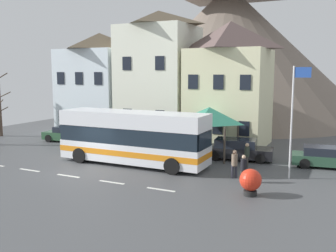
% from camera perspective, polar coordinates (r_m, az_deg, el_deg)
% --- Properties ---
extents(ground_plane, '(40.00, 60.00, 0.07)m').
position_cam_1_polar(ground_plane, '(23.83, -12.65, -6.62)').
color(ground_plane, '#494A4D').
extents(townhouse_00, '(6.22, 6.49, 9.66)m').
position_cam_1_polar(townhouse_00, '(37.23, -10.17, 6.27)').
color(townhouse_00, silver).
rests_on(townhouse_00, ground_plane).
extents(townhouse_01, '(6.11, 5.69, 11.22)m').
position_cam_1_polar(townhouse_01, '(33.49, -1.42, 7.54)').
color(townhouse_01, silver).
rests_on(townhouse_01, ground_plane).
extents(townhouse_02, '(6.07, 5.83, 9.99)m').
position_cam_1_polar(townhouse_02, '(31.21, 9.27, 6.26)').
color(townhouse_02, beige).
rests_on(townhouse_02, ground_plane).
extents(hilltop_castle, '(36.22, 36.22, 25.05)m').
position_cam_1_polar(hilltop_castle, '(51.96, 9.03, 11.82)').
color(hilltop_castle, '#716358').
rests_on(hilltop_castle, ground_plane).
extents(transit_bus, '(9.99, 2.74, 3.44)m').
position_cam_1_polar(transit_bus, '(24.52, -5.31, -1.82)').
color(transit_bus, white).
rests_on(transit_bus, ground_plane).
extents(bus_shelter, '(3.60, 3.60, 3.53)m').
position_cam_1_polar(bus_shelter, '(26.72, 6.26, 1.61)').
color(bus_shelter, '#473D33').
rests_on(bus_shelter, ground_plane).
extents(parked_car_00, '(4.40, 2.29, 1.31)m').
position_cam_1_polar(parked_car_00, '(33.76, -14.73, -1.18)').
color(parked_car_00, '#2D5436').
rests_on(parked_car_00, ground_plane).
extents(parked_car_01, '(4.72, 2.32, 1.30)m').
position_cam_1_polar(parked_car_01, '(25.90, 23.13, -4.37)').
color(parked_car_01, '#2D533C').
rests_on(parked_car_01, ground_plane).
extents(parked_car_02, '(4.75, 2.46, 1.41)m').
position_cam_1_polar(parked_car_02, '(26.44, 10.52, -3.50)').
color(parked_car_02, black).
rests_on(parked_car_02, ground_plane).
extents(pedestrian_00, '(0.31, 0.38, 1.55)m').
position_cam_1_polar(pedestrian_00, '(24.30, 11.85, -4.30)').
color(pedestrian_00, '#38332D').
rests_on(pedestrian_00, ground_plane).
extents(pedestrian_01, '(0.33, 0.33, 1.53)m').
position_cam_1_polar(pedestrian_01, '(20.95, 11.36, -6.11)').
color(pedestrian_01, '#38332D').
rests_on(pedestrian_01, ground_plane).
extents(pedestrian_02, '(0.34, 0.34, 1.63)m').
position_cam_1_polar(pedestrian_02, '(21.69, 10.01, -5.43)').
color(pedestrian_02, '#2D2D38').
rests_on(pedestrian_02, ground_plane).
extents(public_bench, '(1.46, 0.48, 0.87)m').
position_cam_1_polar(public_bench, '(29.82, 4.61, -2.50)').
color(public_bench, '#33473D').
rests_on(public_bench, ground_plane).
extents(flagpole, '(0.95, 0.10, 6.30)m').
position_cam_1_polar(flagpole, '(21.90, 18.46, 1.78)').
color(flagpole, silver).
rests_on(flagpole, ground_plane).
extents(harbour_buoy, '(1.07, 1.07, 1.32)m').
position_cam_1_polar(harbour_buoy, '(18.89, 12.37, -8.10)').
color(harbour_buoy, black).
rests_on(harbour_buoy, ground_plane).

